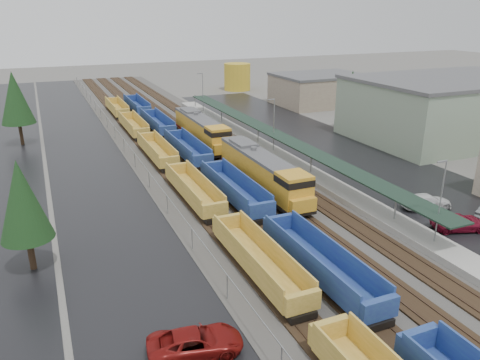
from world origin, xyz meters
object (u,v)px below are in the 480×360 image
object	(u,v)px
well_string_yellow	(194,191)
well_string_blue	(234,190)
locomotive_lead	(263,172)
storage_tank	(237,77)
locomotive_trail	(202,130)
parked_car_east_b	(460,223)
parked_car_east_c	(427,202)
parked_car_west_c	(195,343)

from	to	relation	value
well_string_yellow	well_string_blue	bearing A→B (deg)	-22.28
well_string_yellow	well_string_blue	world-z (taller)	well_string_blue
locomotive_lead	storage_tank	bearing A→B (deg)	69.30
locomotive_trail	storage_tank	world-z (taller)	storage_tank
locomotive_lead	parked_car_east_b	bearing A→B (deg)	-51.98
locomotive_lead	well_string_yellow	bearing A→B (deg)	176.38
well_string_yellow	parked_car_east_b	bearing A→B (deg)	-38.82
locomotive_lead	well_string_blue	xyz separation A→B (m)	(-4.00, -1.13, -1.13)
locomotive_lead	parked_car_east_c	xyz separation A→B (m)	(13.35, -10.96, -1.59)
well_string_yellow	parked_car_east_b	xyz separation A→B (m)	(20.50, -16.49, -0.44)
well_string_blue	storage_tank	bearing A→B (deg)	66.72
parked_car_east_b	parked_car_west_c	bearing A→B (deg)	121.53
parked_car_west_c	locomotive_trail	bearing A→B (deg)	-10.54
storage_tank	parked_car_east_b	size ratio (longest dim) A/B	1.29
parked_car_east_b	parked_car_east_c	bearing A→B (deg)	9.18
storage_tank	parked_car_east_b	bearing A→B (deg)	-98.78
storage_tank	parked_car_east_c	size ratio (longest dim) A/B	1.29
well_string_blue	parked_car_west_c	xyz separation A→B (m)	(-11.29, -21.14, -0.42)
locomotive_trail	parked_car_west_c	xyz separation A→B (m)	(-15.29, -43.27, -1.55)
parked_car_west_c	parked_car_east_b	world-z (taller)	parked_car_west_c
locomotive_lead	parked_car_east_b	size ratio (longest dim) A/B	3.75
well_string_blue	storage_tank	xyz separation A→B (m)	(29.32, 68.13, 2.12)
storage_tank	well_string_blue	bearing A→B (deg)	-113.28
locomotive_lead	parked_car_west_c	xyz separation A→B (m)	(-15.29, -22.27, -1.55)
locomotive_lead	parked_car_east_b	xyz separation A→B (m)	(12.50, -15.99, -1.62)
storage_tank	parked_car_east_c	xyz separation A→B (m)	(-11.96, -77.96, -2.58)
well_string_blue	parked_car_west_c	distance (m)	23.96
well_string_yellow	storage_tank	world-z (taller)	storage_tank
storage_tank	parked_car_west_c	bearing A→B (deg)	-114.46
well_string_yellow	parked_car_east_b	size ratio (longest dim) A/B	21.51
storage_tank	locomotive_trail	bearing A→B (deg)	-118.83
locomotive_lead	parked_car_east_c	size ratio (longest dim) A/B	3.75
well_string_blue	parked_car_east_b	size ratio (longest dim) A/B	22.47
storage_tank	parked_car_east_b	xyz separation A→B (m)	(-12.82, -82.99, -2.61)
parked_car_east_b	parked_car_east_c	world-z (taller)	parked_car_east_c
locomotive_lead	locomotive_trail	bearing A→B (deg)	90.00
locomotive_trail	storage_tank	distance (m)	52.52
locomotive_lead	well_string_blue	size ratio (longest dim) A/B	0.17
locomotive_lead	well_string_yellow	size ratio (longest dim) A/B	0.17
parked_car_east_b	well_string_blue	bearing A→B (deg)	66.79
locomotive_lead	parked_car_east_b	distance (m)	20.36
locomotive_lead	parked_car_east_b	world-z (taller)	locomotive_lead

